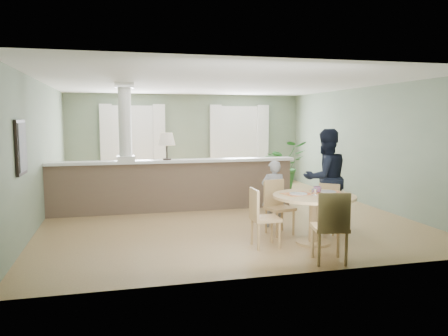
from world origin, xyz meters
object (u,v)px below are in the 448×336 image
object	(u,v)px
child_person	(274,194)
man_person	(325,178)
sofa	(197,179)
chair_near	(331,224)
chair_far_boy	(277,204)
houseplant	(283,165)
dining_table	(314,205)
chair_far_man	(328,206)
chair_side	(261,215)

from	to	relation	value
child_person	man_person	xyz separation A→B (m)	(0.91, -0.22, 0.29)
sofa	chair_near	world-z (taller)	chair_near
chair_far_boy	man_person	bearing A→B (deg)	-1.25
houseplant	man_person	bearing A→B (deg)	-101.42
houseplant	chair_far_boy	xyz separation A→B (m)	(-1.86, -4.44, -0.18)
child_person	dining_table	bearing A→B (deg)	111.95
chair_far_man	chair_side	size ratio (longest dim) A/B	0.93
houseplant	man_person	size ratio (longest dim) A/B	0.76
chair_near	man_person	bearing A→B (deg)	-102.48
man_person	chair_far_boy	bearing A→B (deg)	5.38
chair_far_boy	man_person	xyz separation A→B (m)	(1.01, 0.21, 0.39)
sofa	child_person	xyz separation A→B (m)	(0.79, -3.46, 0.15)
sofa	chair_far_boy	world-z (taller)	chair_far_boy
sofa	chair_far_man	size ratio (longest dim) A/B	3.72
chair_far_boy	chair_near	distance (m)	1.72
houseplant	chair_far_man	distance (m)	4.72
chair_far_man	chair_near	distance (m)	1.71
chair_side	chair_far_man	bearing A→B (deg)	-68.29
dining_table	chair_far_boy	world-z (taller)	chair_far_boy
houseplant	chair_far_man	size ratio (longest dim) A/B	1.63
dining_table	chair_far_boy	bearing A→B (deg)	113.36
dining_table	chair_side	world-z (taller)	chair_side
chair_far_man	man_person	xyz separation A→B (m)	(0.14, 0.38, 0.43)
dining_table	chair_near	size ratio (longest dim) A/B	1.29
chair_far_boy	chair_far_man	distance (m)	0.88
houseplant	sofa	bearing A→B (deg)	-167.98
dining_table	chair_far_man	size ratio (longest dim) A/B	1.54
man_person	sofa	bearing A→B (deg)	-71.71
child_person	chair_near	bearing A→B (deg)	101.57
chair_far_man	chair_near	bearing A→B (deg)	-75.86
chair_far_boy	chair_far_man	size ratio (longest dim) A/B	1.09
chair_far_boy	chair_side	bearing A→B (deg)	-140.05
dining_table	chair_side	xyz separation A→B (m)	(-0.87, 0.03, -0.12)
child_person	man_person	distance (m)	0.98
dining_table	chair_far_boy	xyz separation A→B (m)	(-0.32, 0.75, -0.11)
sofa	chair_far_man	bearing A→B (deg)	-67.45
chair_near	houseplant	bearing A→B (deg)	-93.56
chair_near	man_person	world-z (taller)	man_person
chair_near	child_person	distance (m)	2.15
chair_side	man_person	xyz separation A→B (m)	(1.55, 0.94, 0.40)
chair_far_boy	child_person	world-z (taller)	child_person
chair_far_man	chair_far_boy	bearing A→B (deg)	-151.27
houseplant	chair_side	bearing A→B (deg)	-114.94
dining_table	chair_far_man	bearing A→B (deg)	47.15
houseplant	dining_table	bearing A→B (deg)	-106.47
sofa	chair_far_man	world-z (taller)	sofa
dining_table	man_person	size ratio (longest dim) A/B	0.72
dining_table	man_person	xyz separation A→B (m)	(0.68, 0.96, 0.27)
chair_far_boy	chair_near	xyz separation A→B (m)	(0.12, -1.71, 0.04)
chair_side	chair_near	bearing A→B (deg)	-145.94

